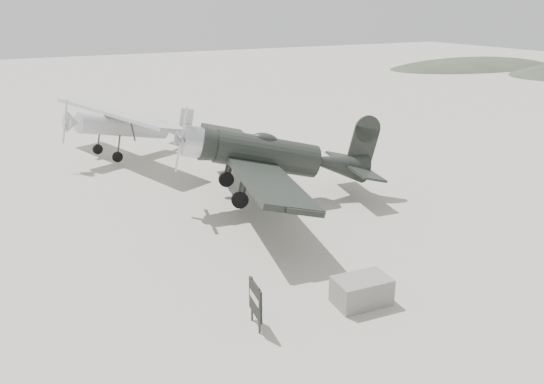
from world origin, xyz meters
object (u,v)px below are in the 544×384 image
Objects in this scene: equipment_block at (362,291)px; sign_board at (255,300)px; highwing_monoplane at (129,122)px; lowwing_monoplane at (276,156)px.

sign_board is at bearing 174.31° from equipment_block.
highwing_monoplane is 6.96× the size of equipment_block.
highwing_monoplane is 8.25× the size of sign_board.
sign_board is at bearing -109.75° from lowwing_monoplane.
lowwing_monoplane reaches higher than highwing_monoplane.
highwing_monoplane is 18.32m from sign_board.
lowwing_monoplane is at bearing -86.08° from highwing_monoplane.
lowwing_monoplane is 8.77m from equipment_block.
equipment_block is 1.19× the size of sign_board.
sign_board is at bearing -110.07° from highwing_monoplane.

